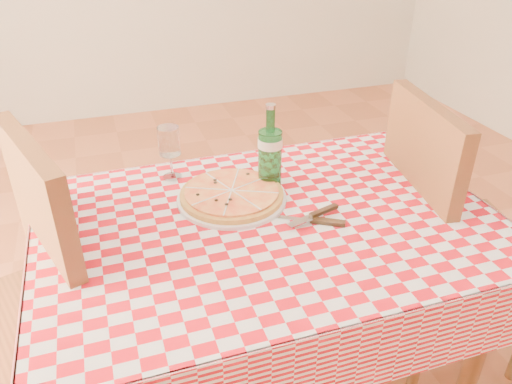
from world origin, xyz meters
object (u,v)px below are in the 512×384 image
dining_table (269,247)px  water_bottle (270,147)px  pizza_plate (232,194)px  chair_far (18,301)px  chair_near (441,224)px  wine_glass (170,153)px

dining_table → water_bottle: water_bottle is taller
pizza_plate → water_bottle: bearing=18.9°
chair_far → pizza_plate: chair_far is taller
pizza_plate → chair_near: bearing=-8.6°
dining_table → pizza_plate: bearing=118.2°
chair_far → wine_glass: chair_far is taller
chair_far → wine_glass: (0.49, 0.28, 0.25)m
chair_far → water_bottle: size_ratio=3.83×
dining_table → water_bottle: 0.31m
water_bottle → pizza_plate: bearing=-161.1°
dining_table → chair_far: bearing=175.4°
dining_table → pizza_plate: 0.19m
pizza_plate → wine_glass: bearing=126.1°
chair_near → wine_glass: 0.95m
chair_near → chair_far: (-1.35, 0.03, 0.01)m
chair_near → pizza_plate: (-0.71, 0.11, 0.19)m
chair_near → chair_far: 1.35m
dining_table → chair_far: size_ratio=1.15×
chair_near → wine_glass: size_ratio=5.79×
dining_table → wine_glass: wine_glass is taller
chair_near → dining_table: bearing=-168.2°
dining_table → wine_glass: 0.44m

